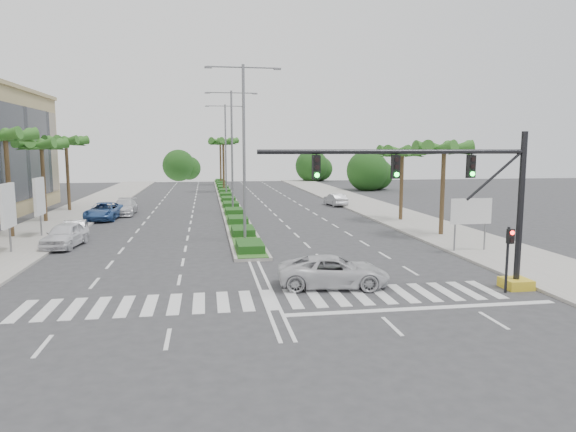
{
  "coord_description": "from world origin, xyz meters",
  "views": [
    {
      "loc": [
        -2.6,
        -21.17,
        6.45
      ],
      "look_at": [
        1.52,
        4.55,
        3.0
      ],
      "focal_mm": 32.0,
      "sensor_mm": 36.0,
      "label": 1
    }
  ],
  "objects_px": {
    "car_parked_b": "(75,231)",
    "car_right": "(335,200)",
    "car_crossing": "(334,271)",
    "car_parked_d": "(124,207)",
    "car_parked_a": "(65,235)",
    "car_parked_c": "(104,211)"
  },
  "relations": [
    {
      "from": "car_parked_b",
      "to": "car_right",
      "type": "relative_size",
      "value": 0.99
    },
    {
      "from": "car_parked_b",
      "to": "car_crossing",
      "type": "height_order",
      "value": "car_crossing"
    },
    {
      "from": "car_right",
      "to": "car_parked_b",
      "type": "bearing_deg",
      "value": 31.0
    },
    {
      "from": "car_parked_b",
      "to": "car_parked_d",
      "type": "distance_m",
      "value": 14.0
    },
    {
      "from": "car_crossing",
      "to": "car_right",
      "type": "bearing_deg",
      "value": -6.57
    },
    {
      "from": "car_parked_a",
      "to": "car_crossing",
      "type": "bearing_deg",
      "value": -32.14
    },
    {
      "from": "car_parked_a",
      "to": "car_crossing",
      "type": "relative_size",
      "value": 0.91
    },
    {
      "from": "car_parked_a",
      "to": "car_parked_c",
      "type": "distance_m",
      "value": 13.19
    },
    {
      "from": "car_parked_c",
      "to": "car_parked_d",
      "type": "distance_m",
      "value": 3.51
    },
    {
      "from": "car_parked_a",
      "to": "car_parked_c",
      "type": "xyz_separation_m",
      "value": [
        0.0,
        13.19,
        -0.03
      ]
    },
    {
      "from": "car_parked_a",
      "to": "car_parked_c",
      "type": "height_order",
      "value": "car_parked_a"
    },
    {
      "from": "car_parked_d",
      "to": "car_right",
      "type": "xyz_separation_m",
      "value": [
        22.3,
        4.53,
        -0.07
      ]
    },
    {
      "from": "car_parked_b",
      "to": "car_parked_d",
      "type": "xyz_separation_m",
      "value": [
        1.3,
        13.94,
        0.07
      ]
    },
    {
      "from": "car_parked_a",
      "to": "car_parked_d",
      "type": "height_order",
      "value": "car_parked_a"
    },
    {
      "from": "car_parked_b",
      "to": "car_right",
      "type": "xyz_separation_m",
      "value": [
        23.6,
        18.47,
        0.01
      ]
    },
    {
      "from": "car_parked_d",
      "to": "car_right",
      "type": "bearing_deg",
      "value": 11.37
    },
    {
      "from": "car_parked_b",
      "to": "car_crossing",
      "type": "distance_m",
      "value": 21.04
    },
    {
      "from": "car_parked_c",
      "to": "car_crossing",
      "type": "relative_size",
      "value": 1.07
    },
    {
      "from": "car_parked_d",
      "to": "car_parked_b",
      "type": "bearing_deg",
      "value": -95.43
    },
    {
      "from": "car_parked_a",
      "to": "car_parked_b",
      "type": "relative_size",
      "value": 1.14
    },
    {
      "from": "car_parked_d",
      "to": "car_crossing",
      "type": "xyz_separation_m",
      "value": [
        13.73,
        -28.66,
        -0.04
      ]
    },
    {
      "from": "car_parked_a",
      "to": "car_right",
      "type": "xyz_separation_m",
      "value": [
        23.6,
        20.98,
        -0.12
      ]
    }
  ]
}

